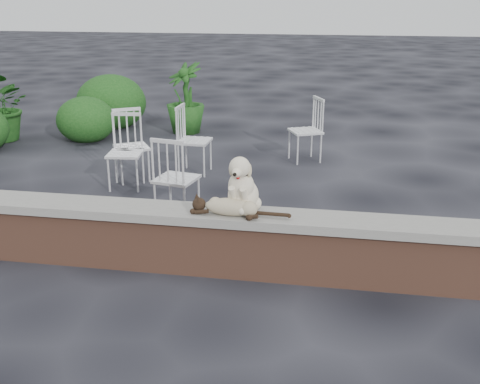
% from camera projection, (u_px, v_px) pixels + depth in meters
% --- Properties ---
extents(ground, '(60.00, 60.00, 0.00)m').
position_uv_depth(ground, '(142.00, 264.00, 5.35)').
color(ground, black).
rests_on(ground, ground).
extents(brick_wall, '(6.00, 0.30, 0.50)m').
position_uv_depth(brick_wall, '(141.00, 240.00, 5.26)').
color(brick_wall, brown).
rests_on(brick_wall, ground).
extents(capstone, '(6.20, 0.40, 0.08)m').
position_uv_depth(capstone, '(139.00, 210.00, 5.17)').
color(capstone, slate).
rests_on(capstone, brick_wall).
extents(dog, '(0.39, 0.49, 0.52)m').
position_uv_depth(dog, '(243.00, 182.00, 4.99)').
color(dog, beige).
rests_on(dog, capstone).
extents(cat, '(1.04, 0.37, 0.17)m').
position_uv_depth(cat, '(231.00, 206.00, 4.92)').
color(cat, tan).
rests_on(cat, capstone).
extents(chair_c, '(0.66, 0.66, 0.94)m').
position_uv_depth(chair_c, '(176.00, 177.00, 6.31)').
color(chair_c, white).
rests_on(chair_c, ground).
extents(chair_b, '(0.63, 0.63, 0.94)m').
position_uv_depth(chair_b, '(125.00, 152.00, 7.29)').
color(chair_b, white).
rests_on(chair_b, ground).
extents(chair_e, '(0.58, 0.58, 0.94)m').
position_uv_depth(chair_e, '(194.00, 140.00, 7.90)').
color(chair_e, white).
rests_on(chair_e, ground).
extents(chair_d, '(0.74, 0.74, 0.94)m').
position_uv_depth(chair_d, '(305.00, 130.00, 8.46)').
color(chair_d, white).
rests_on(chair_d, ground).
extents(chair_a, '(0.77, 0.77, 0.94)m').
position_uv_depth(chair_a, '(131.00, 146.00, 7.59)').
color(chair_a, white).
rests_on(chair_a, ground).
extents(potted_plant_a, '(1.24, 1.13, 1.18)m').
position_uv_depth(potted_plant_a, '(3.00, 106.00, 9.58)').
color(potted_plant_a, '#123E11').
rests_on(potted_plant_a, ground).
extents(potted_plant_b, '(0.98, 0.98, 1.24)m').
position_uv_depth(potted_plant_b, '(185.00, 98.00, 10.12)').
color(potted_plant_b, '#123E11').
rests_on(potted_plant_b, ground).
extents(shrubbery, '(2.57, 3.05, 1.02)m').
position_uv_depth(shrubbery, '(77.00, 112.00, 10.01)').
color(shrubbery, '#123E11').
rests_on(shrubbery, ground).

